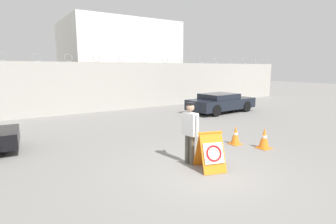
{
  "coord_description": "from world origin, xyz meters",
  "views": [
    {
      "loc": [
        -4.47,
        -5.11,
        2.77
      ],
      "look_at": [
        0.42,
        2.4,
        1.25
      ],
      "focal_mm": 28.0,
      "sensor_mm": 36.0,
      "label": 1
    }
  ],
  "objects_px": {
    "traffic_cone_mid": "(235,135)",
    "parked_car_far_side": "(221,102)",
    "barricade_sign": "(211,151)",
    "security_guard": "(190,130)",
    "traffic_cone_near": "(264,138)"
  },
  "relations": [
    {
      "from": "barricade_sign",
      "to": "traffic_cone_near",
      "type": "xyz_separation_m",
      "value": [
        2.87,
        0.44,
        -0.16
      ]
    },
    {
      "from": "barricade_sign",
      "to": "parked_car_far_side",
      "type": "height_order",
      "value": "parked_car_far_side"
    },
    {
      "from": "barricade_sign",
      "to": "security_guard",
      "type": "xyz_separation_m",
      "value": [
        -0.19,
        0.69,
        0.49
      ]
    },
    {
      "from": "security_guard",
      "to": "traffic_cone_near",
      "type": "distance_m",
      "value": 3.14
    },
    {
      "from": "security_guard",
      "to": "parked_car_far_side",
      "type": "relative_size",
      "value": 0.39
    },
    {
      "from": "barricade_sign",
      "to": "traffic_cone_mid",
      "type": "relative_size",
      "value": 1.54
    },
    {
      "from": "traffic_cone_near",
      "to": "traffic_cone_mid",
      "type": "height_order",
      "value": "traffic_cone_near"
    },
    {
      "from": "barricade_sign",
      "to": "parked_car_far_side",
      "type": "xyz_separation_m",
      "value": [
        6.98,
        6.77,
        0.09
      ]
    },
    {
      "from": "traffic_cone_mid",
      "to": "barricade_sign",
      "type": "bearing_deg",
      "value": -151.15
    },
    {
      "from": "barricade_sign",
      "to": "security_guard",
      "type": "height_order",
      "value": "security_guard"
    },
    {
      "from": "traffic_cone_near",
      "to": "security_guard",
      "type": "bearing_deg",
      "value": 175.47
    },
    {
      "from": "traffic_cone_mid",
      "to": "parked_car_far_side",
      "type": "relative_size",
      "value": 0.15
    },
    {
      "from": "barricade_sign",
      "to": "traffic_cone_near",
      "type": "bearing_deg",
      "value": 25.82
    },
    {
      "from": "barricade_sign",
      "to": "traffic_cone_near",
      "type": "height_order",
      "value": "barricade_sign"
    },
    {
      "from": "traffic_cone_near",
      "to": "traffic_cone_mid",
      "type": "distance_m",
      "value": 1.0
    }
  ]
}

